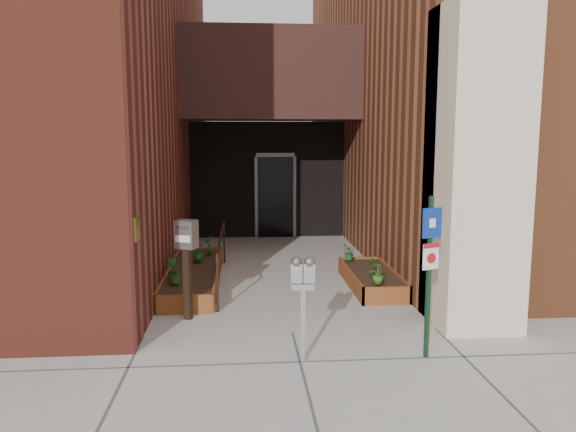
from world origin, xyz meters
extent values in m
plane|color=#9E9991|center=(0.00, 0.00, 0.00)|extent=(80.00, 80.00, 0.00)
cube|color=maroon|center=(-6.00, 6.70, 5.00)|extent=(8.00, 14.60, 10.00)
cube|color=brown|center=(6.00, 7.15, 5.00)|extent=(8.00, 13.70, 10.00)
cube|color=beige|center=(2.55, 0.20, 2.20)|extent=(1.10, 1.20, 4.40)
cube|color=black|center=(0.00, 6.00, 4.00)|extent=(4.20, 2.00, 2.00)
cube|color=black|center=(0.00, 7.40, 1.50)|extent=(4.00, 0.30, 3.00)
cube|color=black|center=(0.20, 7.22, 1.05)|extent=(0.90, 0.06, 2.10)
cube|color=#B79338|center=(-1.99, -0.20, 1.50)|extent=(0.04, 0.30, 0.30)
cube|color=brown|center=(-1.55, 0.92, 0.15)|extent=(0.90, 0.04, 0.30)
cube|color=brown|center=(-1.55, 4.48, 0.15)|extent=(0.90, 0.04, 0.30)
cube|color=brown|center=(-1.98, 2.70, 0.15)|extent=(0.04, 3.60, 0.30)
cube|color=brown|center=(-1.12, 2.70, 0.15)|extent=(0.04, 3.60, 0.30)
cube|color=black|center=(-1.55, 2.70, 0.13)|extent=(0.82, 3.52, 0.26)
cube|color=brown|center=(1.60, 1.12, 0.15)|extent=(0.80, 0.04, 0.30)
cube|color=brown|center=(1.60, 3.28, 0.15)|extent=(0.80, 0.04, 0.30)
cube|color=brown|center=(1.22, 2.20, 0.15)|extent=(0.04, 2.20, 0.30)
cube|color=brown|center=(1.98, 2.20, 0.15)|extent=(0.04, 2.20, 0.30)
cube|color=black|center=(1.60, 2.20, 0.13)|extent=(0.72, 2.12, 0.26)
cylinder|color=black|center=(-1.05, 1.00, 0.45)|extent=(0.04, 0.04, 0.90)
cylinder|color=black|center=(-1.05, 4.30, 0.45)|extent=(0.04, 0.04, 0.90)
cylinder|color=black|center=(-1.05, 2.65, 0.88)|extent=(0.04, 3.30, 0.04)
cube|color=#9D9D9F|center=(0.03, -0.97, 0.44)|extent=(0.06, 0.06, 0.88)
cube|color=#9D9D9F|center=(0.03, -0.97, 0.92)|extent=(0.27, 0.13, 0.07)
cube|color=#9D9D9F|center=(-0.04, -0.97, 1.08)|extent=(0.14, 0.10, 0.23)
sphere|color=#59595B|center=(-0.04, -0.97, 1.21)|extent=(0.13, 0.13, 0.13)
cube|color=white|center=(-0.04, -1.01, 1.10)|extent=(0.08, 0.01, 0.04)
cube|color=#B21414|center=(-0.04, -1.01, 1.02)|extent=(0.08, 0.01, 0.03)
cube|color=#9D9D9F|center=(0.11, -0.98, 1.08)|extent=(0.14, 0.10, 0.23)
sphere|color=#59595B|center=(0.11, -0.98, 1.21)|extent=(0.13, 0.13, 0.13)
cube|color=white|center=(0.10, -1.03, 1.10)|extent=(0.08, 0.01, 0.04)
cube|color=#B21414|center=(0.10, -1.03, 1.02)|extent=(0.08, 0.01, 0.03)
cube|color=#12331C|center=(1.54, -0.96, 0.98)|extent=(0.06, 0.06, 1.96)
cube|color=navy|center=(1.55, -0.98, 1.65)|extent=(0.26, 0.11, 0.36)
cube|color=white|center=(1.55, -0.98, 1.65)|extent=(0.09, 0.04, 0.11)
cube|color=white|center=(1.55, -0.98, 1.25)|extent=(0.22, 0.09, 0.31)
cube|color=#B21414|center=(1.55, -0.98, 1.38)|extent=(0.21, 0.08, 0.05)
cylinder|color=#B21414|center=(1.55, -0.99, 1.23)|extent=(0.12, 0.05, 0.12)
cube|color=black|center=(-1.46, 0.70, 0.53)|extent=(0.13, 0.13, 1.07)
cube|color=#AFAFB2|center=(-1.46, 0.70, 1.26)|extent=(0.35, 0.31, 0.41)
cube|color=#59595B|center=(-1.51, 0.59, 1.37)|extent=(0.20, 0.09, 0.04)
cube|color=white|center=(-1.51, 0.59, 1.21)|extent=(0.22, 0.10, 0.10)
imported|color=#2D631C|center=(-1.75, 1.62, 0.46)|extent=(0.39, 0.39, 0.32)
imported|color=#18561D|center=(-1.85, 1.92, 0.47)|extent=(0.26, 0.26, 0.33)
imported|color=#185418|center=(-1.51, 3.20, 0.48)|extent=(0.24, 0.24, 0.37)
imported|color=#225719|center=(-1.34, 3.81, 0.48)|extent=(0.25, 0.25, 0.36)
imported|color=#2C611B|center=(1.49, 1.30, 0.47)|extent=(0.20, 0.20, 0.34)
imported|color=#164F1B|center=(1.52, 1.83, 0.46)|extent=(0.18, 0.18, 0.32)
imported|color=#1C5B1A|center=(1.35, 3.03, 0.45)|extent=(0.37, 0.37, 0.29)
camera|label=1|loc=(-0.66, -7.29, 2.67)|focal=35.00mm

